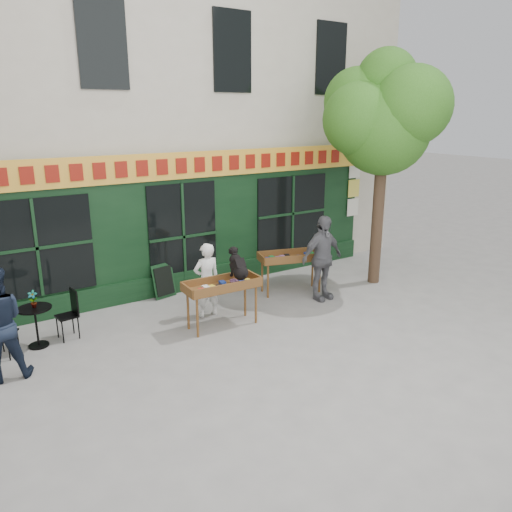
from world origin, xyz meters
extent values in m
plane|color=slate|center=(0.00, 0.00, 0.00)|extent=(80.00, 80.00, 0.00)
cube|color=beige|center=(0.00, 6.00, 5.00)|extent=(14.00, 7.00, 10.00)
cube|color=black|center=(0.00, 2.42, 1.60)|extent=(11.00, 0.16, 3.20)
cube|color=yellow|center=(0.00, 2.30, 3.00)|extent=(11.00, 0.06, 0.60)
cube|color=maroon|center=(0.00, 2.26, 3.00)|extent=(9.60, 0.03, 0.34)
cube|color=black|center=(0.00, 2.32, 0.25)|extent=(11.00, 0.10, 0.50)
cube|color=black|center=(0.00, 2.32, 1.35)|extent=(1.70, 0.05, 2.50)
cube|color=black|center=(-3.20, 2.32, 1.55)|extent=(2.20, 0.05, 2.00)
cube|color=black|center=(3.20, 2.32, 1.55)|extent=(2.20, 0.05, 2.00)
cube|color=silver|center=(5.40, 2.30, 1.50)|extent=(0.42, 0.02, 0.50)
cube|color=#E5D14C|center=(5.40, 2.30, 2.05)|extent=(0.42, 0.02, 0.50)
cube|color=silver|center=(5.40, 2.30, 2.60)|extent=(0.42, 0.02, 0.50)
cylinder|color=#382619|center=(4.30, 0.30, 1.80)|extent=(0.28, 0.28, 3.60)
sphere|color=#255814|center=(4.30, 0.30, 3.80)|extent=(2.20, 2.20, 2.20)
sphere|color=#255814|center=(5.00, 0.60, 4.10)|extent=(1.80, 1.80, 1.80)
sphere|color=#255814|center=(3.70, 0.50, 4.00)|extent=(1.70, 1.70, 1.70)
sphere|color=#255814|center=(4.50, -0.30, 4.30)|extent=(1.80, 1.80, 1.80)
sphere|color=#255814|center=(4.00, 0.90, 4.40)|extent=(1.60, 1.60, 1.60)
sphere|color=#255814|center=(4.40, 0.40, 4.90)|extent=(1.40, 1.40, 1.40)
cylinder|color=brown|center=(-0.92, -0.17, 0.40)|extent=(0.05, 0.05, 0.80)
cylinder|color=brown|center=(0.38, -0.22, 0.40)|extent=(0.05, 0.05, 0.80)
cylinder|color=brown|center=(-0.91, 0.27, 0.40)|extent=(0.05, 0.05, 0.80)
cylinder|color=brown|center=(0.39, 0.22, 0.40)|extent=(0.05, 0.05, 0.80)
cube|color=brown|center=(-0.26, 0.02, 0.82)|extent=(1.52, 0.64, 0.05)
cube|color=brown|center=(-0.28, -0.27, 0.90)|extent=(1.50, 0.10, 0.18)
cube|color=brown|center=(-0.25, 0.31, 0.90)|extent=(1.50, 0.10, 0.18)
cube|color=brown|center=(-0.26, 0.02, 0.88)|extent=(1.31, 0.45, 0.06)
imported|color=white|center=(-0.26, 0.67, 0.79)|extent=(0.59, 0.40, 1.58)
cylinder|color=brown|center=(1.40, 0.84, 0.40)|extent=(0.05, 0.05, 0.80)
cylinder|color=brown|center=(2.65, 0.47, 0.40)|extent=(0.05, 0.05, 0.80)
cylinder|color=brown|center=(1.53, 1.26, 0.40)|extent=(0.05, 0.05, 0.80)
cylinder|color=brown|center=(2.77, 0.89, 0.40)|extent=(0.05, 0.05, 0.80)
cube|color=brown|center=(2.09, 0.86, 0.82)|extent=(1.60, 0.98, 0.05)
cube|color=brown|center=(2.01, 0.59, 0.90)|extent=(1.45, 0.46, 0.18)
cube|color=brown|center=(2.17, 1.14, 0.90)|extent=(1.45, 0.46, 0.18)
cube|color=brown|center=(2.09, 0.86, 0.88)|extent=(1.36, 0.75, 0.06)
imported|color=#5B5B60|center=(2.39, 0.11, 0.98)|extent=(1.18, 0.55, 1.96)
cylinder|color=black|center=(-3.56, 1.09, 0.02)|extent=(0.36, 0.36, 0.03)
cylinder|color=black|center=(-3.56, 1.09, 0.38)|extent=(0.04, 0.04, 0.72)
cylinder|color=black|center=(-3.56, 1.09, 0.75)|extent=(0.60, 0.60, 0.03)
cube|color=black|center=(-4.11, 0.99, 0.45)|extent=(0.51, 0.51, 0.03)
cylinder|color=black|center=(-4.09, 0.78, 0.22)|extent=(0.02, 0.02, 0.44)
cylinder|color=black|center=(-3.90, 1.02, 0.22)|extent=(0.02, 0.02, 0.44)
cylinder|color=black|center=(-4.13, 1.21, 0.22)|extent=(0.02, 0.02, 0.44)
cube|color=black|center=(-3.01, 1.14, 0.45)|extent=(0.40, 0.40, 0.03)
cube|color=black|center=(-2.84, 1.16, 0.70)|extent=(0.07, 0.36, 0.50)
cylinder|color=black|center=(-3.17, 1.28, 0.22)|extent=(0.02, 0.02, 0.44)
cylinder|color=black|center=(-3.14, 0.98, 0.22)|extent=(0.02, 0.02, 0.44)
cylinder|color=black|center=(-2.87, 1.31, 0.22)|extent=(0.02, 0.02, 0.44)
cylinder|color=black|center=(-2.84, 1.01, 0.22)|extent=(0.02, 0.02, 0.44)
imported|color=gray|center=(-3.56, 1.09, 0.93)|extent=(0.20, 0.17, 0.32)
cube|color=black|center=(-0.59, 2.20, 0.40)|extent=(0.59, 0.29, 0.79)
cube|color=black|center=(-0.59, 2.18, 0.40)|extent=(0.48, 0.25, 0.65)
camera|label=1|loc=(-4.81, -8.12, 4.17)|focal=35.00mm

